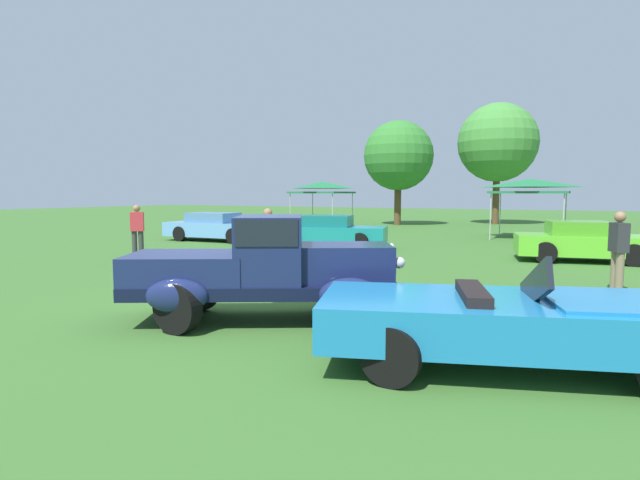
{
  "coord_description": "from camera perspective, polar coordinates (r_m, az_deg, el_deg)",
  "views": [
    {
      "loc": [
        5.15,
        -7.05,
        2.06
      ],
      "look_at": [
        0.08,
        2.67,
        1.04
      ],
      "focal_mm": 28.17,
      "sensor_mm": 36.0,
      "label": 1
    }
  ],
  "objects": [
    {
      "name": "spectator_by_row",
      "position": [
        17.01,
        -20.04,
        1.15
      ],
      "size": [
        0.46,
        0.44,
        1.69
      ],
      "color": "#383838",
      "rests_on": "ground_plane"
    },
    {
      "name": "spectator_near_truck",
      "position": [
        12.49,
        -5.92,
        0.05
      ],
      "size": [
        0.4,
        0.47,
        1.69
      ],
      "color": "#383838",
      "rests_on": "ground_plane"
    },
    {
      "name": "show_car_teal",
      "position": [
        19.11,
        1.16,
        0.95
      ],
      "size": [
        4.44,
        2.65,
        1.22
      ],
      "color": "teal",
      "rests_on": "ground_plane"
    },
    {
      "name": "ground_plane",
      "position": [
        8.97,
        -8.45,
        -7.99
      ],
      "size": [
        120.0,
        120.0,
        0.0
      ],
      "primitive_type": "plane",
      "color": "#386628"
    },
    {
      "name": "neighbor_convertible",
      "position": [
        6.37,
        21.9,
        -8.49
      ],
      "size": [
        4.82,
        3.02,
        1.4
      ],
      "color": "#1E7AB7",
      "rests_on": "ground_plane"
    },
    {
      "name": "treeline_mid_left",
      "position": [
        35.63,
        19.53,
        10.36
      ],
      "size": [
        5.16,
        5.16,
        7.97
      ],
      "color": "brown",
      "rests_on": "ground_plane"
    },
    {
      "name": "treeline_far_left",
      "position": [
        33.1,
        8.89,
        9.42
      ],
      "size": [
        4.47,
        4.47,
        6.71
      ],
      "color": "brown",
      "rests_on": "ground_plane"
    },
    {
      "name": "feature_pickup_truck",
      "position": [
        8.12,
        -6.22,
        -3.15
      ],
      "size": [
        4.41,
        3.32,
        1.7
      ],
      "color": "black",
      "rests_on": "ground_plane"
    },
    {
      "name": "show_car_lime",
      "position": [
        17.07,
        27.64,
        -0.18
      ],
      "size": [
        4.07,
        2.42,
        1.22
      ],
      "color": "#60C62D",
      "rests_on": "ground_plane"
    },
    {
      "name": "show_car_skyblue",
      "position": [
        22.16,
        -11.77,
        1.45
      ],
      "size": [
        4.64,
        1.96,
        1.22
      ],
      "color": "#669EDB",
      "rests_on": "ground_plane"
    },
    {
      "name": "spectator_between_cars",
      "position": [
        11.95,
        30.78,
        -0.92
      ],
      "size": [
        0.37,
        0.46,
        1.69
      ],
      "color": "#7F7056",
      "rests_on": "ground_plane"
    },
    {
      "name": "canopy_tent_left_field",
      "position": [
        28.5,
        0.22,
        6.07
      ],
      "size": [
        2.91,
        2.91,
        2.71
      ],
      "color": "#B7B7BC",
      "rests_on": "ground_plane"
    },
    {
      "name": "canopy_tent_center_field",
      "position": [
        24.58,
        22.77,
        5.77
      ],
      "size": [
        3.22,
        3.22,
        2.71
      ],
      "color": "#B7B7BC",
      "rests_on": "ground_plane"
    }
  ]
}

